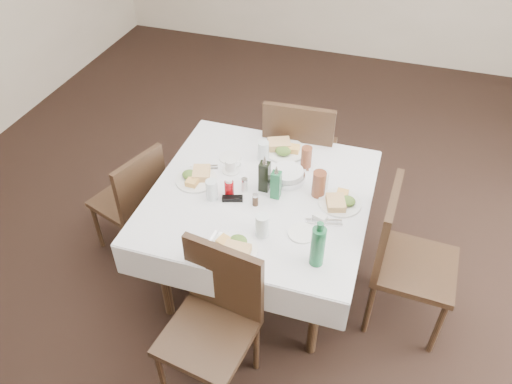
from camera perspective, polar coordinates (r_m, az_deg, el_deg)
ground_plane at (r=3.62m, az=2.31°, el=-8.14°), size 7.00×7.00×0.00m
room_shell at (r=2.58m, az=3.36°, el=17.53°), size 6.04×7.04×2.80m
dining_table at (r=3.06m, az=0.50°, el=-1.28°), size 1.32×1.32×0.76m
chair_north at (r=3.65m, az=4.95°, el=4.68°), size 0.51×0.51×1.03m
chair_south at (r=2.70m, az=-4.68°, el=-13.73°), size 0.50×0.50×0.94m
chair_east at (r=3.05m, az=16.32°, el=-6.67°), size 0.48×0.48×0.98m
chair_west at (r=3.48m, az=-13.73°, el=-0.56°), size 0.52×0.52×0.87m
meal_north at (r=3.32m, az=3.15°, el=4.99°), size 0.28×0.28×0.06m
meal_south at (r=2.66m, az=-2.50°, el=-6.39°), size 0.27×0.27×0.06m
meal_east at (r=2.96m, az=9.60°, el=-1.09°), size 0.25×0.25×0.06m
meal_west at (r=3.11m, az=-6.83°, el=1.73°), size 0.26×0.26×0.06m
side_plate_a at (r=3.28m, az=-2.97°, el=3.96°), size 0.15×0.15×0.01m
side_plate_b at (r=2.76m, az=5.27°, el=-4.70°), size 0.16×0.16×0.01m
water_n at (r=3.23m, az=0.84°, el=4.72°), size 0.07×0.07×0.13m
water_s at (r=2.70m, az=0.71°, el=-3.85°), size 0.07×0.07×0.14m
water_e at (r=3.01m, az=7.58°, el=1.26°), size 0.07×0.07×0.14m
water_w at (r=2.94m, az=-5.07°, el=0.26°), size 0.07×0.07×0.13m
iced_tea_a at (r=3.18m, az=5.78°, el=4.00°), size 0.07×0.07×0.14m
iced_tea_b at (r=2.96m, az=7.20°, el=0.92°), size 0.08×0.08×0.17m
bread_basket at (r=3.08m, az=3.59°, el=1.92°), size 0.22×0.22×0.07m
oil_cruet_dark at (r=2.96m, az=0.98°, el=1.93°), size 0.06×0.06×0.25m
oil_cruet_green at (r=2.92m, az=2.30°, el=0.96°), size 0.06×0.06×0.23m
ketchup_bottle at (r=2.96m, az=-3.09°, el=0.47°), size 0.06×0.06×0.12m
salt_shaker at (r=3.00m, az=-1.32°, el=0.85°), size 0.04×0.04×0.09m
pepper_shaker at (r=2.90m, az=-0.08°, el=-0.89°), size 0.03×0.03×0.08m
coffee_mug at (r=3.15m, az=-2.85°, el=2.98°), size 0.12×0.11×0.08m
sunglasses at (r=2.95m, az=-2.71°, el=-0.75°), size 0.13×0.08×0.03m
green_bottle at (r=2.54m, az=7.08°, el=-6.12°), size 0.07×0.07×0.28m
sugar_caddy at (r=2.84m, az=7.30°, el=-2.91°), size 0.09×0.07×0.04m
cutlery_n at (r=3.25m, az=5.53°, el=3.42°), size 0.10×0.20×0.01m
cutlery_s at (r=2.71m, az=-5.09°, el=-5.88°), size 0.06×0.19×0.01m
cutlery_e at (r=2.84m, az=7.77°, el=-3.45°), size 0.21×0.10×0.01m
cutlery_w at (r=3.20m, az=-5.98°, el=2.74°), size 0.18×0.11×0.01m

